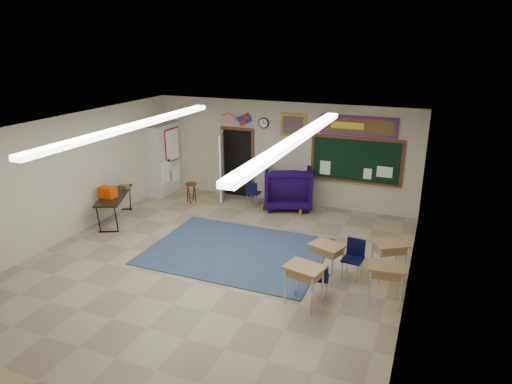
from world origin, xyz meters
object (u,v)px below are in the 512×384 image
at_px(wingback_armchair, 287,186).
at_px(wooden_stool, 191,192).
at_px(student_desk_front_left, 327,259).
at_px(student_desk_front_right, 389,258).
at_px(folding_table, 115,206).

relative_size(wingback_armchair, wooden_stool, 2.28).
distance_m(student_desk_front_left, wooden_stool, 5.70).
bearing_deg(student_desk_front_right, wooden_stool, 124.95).
bearing_deg(student_desk_front_right, folding_table, 143.88).
bearing_deg(student_desk_front_left, wingback_armchair, 138.93).
xyz_separation_m(wingback_armchair, wooden_stool, (-2.79, -0.73, -0.31)).
bearing_deg(wingback_armchair, folding_table, 14.18).
distance_m(wingback_armchair, wooden_stool, 2.90).
xyz_separation_m(student_desk_front_right, folding_table, (-7.22, 0.44, -0.03)).
bearing_deg(student_desk_front_left, student_desk_front_right, 42.69).
bearing_deg(folding_table, wingback_armchair, 10.45).
relative_size(student_desk_front_left, wooden_stool, 1.26).
relative_size(folding_table, wooden_stool, 3.17).
bearing_deg(wooden_stool, student_desk_front_left, -31.62).
height_order(student_desk_front_right, wooden_stool, student_desk_front_right).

